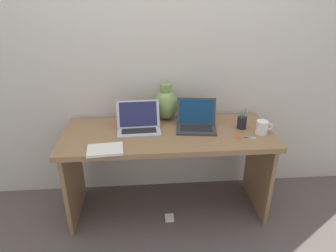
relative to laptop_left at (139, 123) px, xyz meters
name	(u,v)px	position (x,y,z in m)	size (l,w,h in m)	color
ground_plane	(168,207)	(0.22, -0.06, -0.78)	(6.00, 6.00, 0.00)	#564C47
back_wall	(165,59)	(0.22, 0.30, 0.42)	(4.40, 0.04, 2.40)	beige
desk	(168,149)	(0.22, -0.06, -0.21)	(1.59, 0.64, 0.72)	olive
laptop_left	(139,123)	(0.00, 0.00, 0.00)	(0.34, 0.24, 0.21)	#B2B2B7
laptop_right	(196,121)	(0.45, 0.00, 0.00)	(0.33, 0.26, 0.22)	#333338
green_vase	(166,104)	(0.22, 0.20, 0.07)	(0.20, 0.20, 0.30)	#75934C
notebook_stack	(105,150)	(-0.22, -0.31, -0.05)	(0.24, 0.16, 0.02)	silver
coffee_mug	(262,127)	(0.92, -0.14, -0.01)	(0.13, 0.09, 0.10)	white
pen_cup	(242,122)	(0.80, -0.03, -0.01)	(0.07, 0.07, 0.17)	black
scissors	(242,138)	(0.75, -0.20, -0.05)	(0.15, 0.06, 0.01)	#B7B7BC
power_brick	(170,218)	(0.22, -0.21, -0.77)	(0.07, 0.07, 0.03)	white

